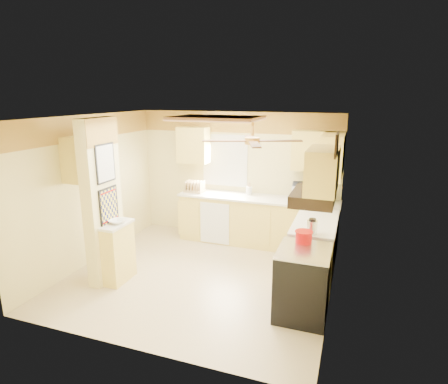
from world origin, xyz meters
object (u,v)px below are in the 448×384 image
at_px(bowl, 117,222).
at_px(dutch_oven, 304,237).
at_px(stove, 303,282).
at_px(microwave, 309,193).
at_px(kettle, 312,227).

distance_m(bowl, dutch_oven, 2.74).
bearing_deg(bowl, stove, -0.04).
bearing_deg(stove, microwave, 95.93).
xyz_separation_m(microwave, bowl, (-2.56, -2.14, -0.13)).
relative_size(stove, microwave, 1.55).
relative_size(stove, dutch_oven, 3.87).
relative_size(microwave, dutch_oven, 2.50).
xyz_separation_m(stove, microwave, (-0.22, 2.14, 0.64)).
bearing_deg(kettle, stove, -92.76).
relative_size(microwave, kettle, 2.64).
bearing_deg(microwave, kettle, 92.34).
bearing_deg(kettle, dutch_oven, -104.41).
bearing_deg(microwave, stove, 89.52).
bearing_deg(dutch_oven, kettle, 75.59).
height_order(stove, bowl, bowl).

